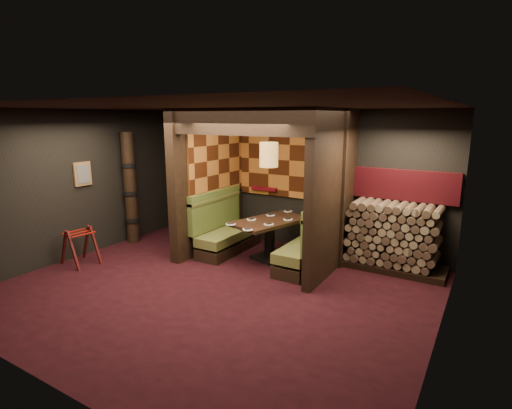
% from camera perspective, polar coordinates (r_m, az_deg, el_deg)
% --- Properties ---
extents(floor, '(6.50, 5.50, 0.02)m').
position_cam_1_polar(floor, '(6.57, -6.00, -12.06)').
color(floor, black).
rests_on(floor, ground).
extents(ceiling, '(6.50, 5.50, 0.02)m').
position_cam_1_polar(ceiling, '(5.99, -6.64, 13.81)').
color(ceiling, black).
rests_on(ceiling, ground).
extents(wall_back, '(6.50, 0.02, 2.85)m').
position_cam_1_polar(wall_back, '(8.44, 5.14, 3.66)').
color(wall_back, black).
rests_on(wall_back, ground).
extents(wall_front, '(6.50, 0.02, 2.85)m').
position_cam_1_polar(wall_front, '(4.35, -29.05, -6.38)').
color(wall_front, black).
rests_on(wall_front, ground).
extents(wall_left, '(0.02, 5.50, 2.85)m').
position_cam_1_polar(wall_left, '(8.48, -24.13, 2.65)').
color(wall_left, black).
rests_on(wall_left, ground).
extents(wall_right, '(0.02, 5.50, 2.85)m').
position_cam_1_polar(wall_right, '(4.93, 25.52, -3.91)').
color(wall_right, black).
rests_on(wall_right, ground).
extents(partition_left, '(0.20, 2.20, 2.85)m').
position_cam_1_polar(partition_left, '(8.22, -6.83, 3.38)').
color(partition_left, black).
rests_on(partition_left, floor).
extents(partition_right, '(0.15, 2.10, 2.85)m').
position_cam_1_polar(partition_right, '(6.98, 10.91, 1.62)').
color(partition_right, black).
rests_on(partition_right, floor).
extents(header_beam, '(2.85, 0.18, 0.44)m').
position_cam_1_polar(header_beam, '(6.57, -2.95, 11.74)').
color(header_beam, black).
rests_on(header_beam, partition_left).
extents(tapa_back_panel, '(2.40, 0.06, 1.55)m').
position_cam_1_polar(tapa_back_panel, '(8.36, 4.88, 6.31)').
color(tapa_back_panel, '#AC6225').
rests_on(tapa_back_panel, wall_back).
extents(tapa_side_panel, '(0.04, 1.85, 1.45)m').
position_cam_1_polar(tapa_side_panel, '(8.23, -5.49, 6.41)').
color(tapa_side_panel, '#AC6225').
rests_on(tapa_side_panel, partition_left).
extents(lacquer_shelf, '(0.60, 0.12, 0.07)m').
position_cam_1_polar(lacquer_shelf, '(8.66, 1.22, 2.29)').
color(lacquer_shelf, '#5F0713').
rests_on(lacquer_shelf, wall_back).
extents(booth_bench_left, '(0.68, 1.60, 1.14)m').
position_cam_1_polar(booth_bench_left, '(8.21, -4.50, -3.91)').
color(booth_bench_left, black).
rests_on(booth_bench_left, floor).
extents(booth_bench_right, '(0.68, 1.60, 1.14)m').
position_cam_1_polar(booth_bench_right, '(7.32, 7.72, -6.05)').
color(booth_bench_right, black).
rests_on(booth_bench_right, floor).
extents(dining_table, '(1.19, 1.66, 0.79)m').
position_cam_1_polar(dining_table, '(7.67, 1.96, -3.90)').
color(dining_table, black).
rests_on(dining_table, floor).
extents(place_settings, '(1.06, 1.78, 0.03)m').
position_cam_1_polar(place_settings, '(7.60, 1.97, -2.11)').
color(place_settings, white).
rests_on(place_settings, dining_table).
extents(pendant_lamp, '(0.34, 0.34, 1.05)m').
position_cam_1_polar(pendant_lamp, '(7.35, 1.85, 7.14)').
color(pendant_lamp, '#A97E3B').
rests_on(pendant_lamp, ceiling).
extents(framed_picture, '(0.05, 0.36, 0.46)m').
position_cam_1_polar(framed_picture, '(8.47, -23.53, 4.03)').
color(framed_picture, olive).
rests_on(framed_picture, wall_left).
extents(luggage_rack, '(0.73, 0.55, 0.74)m').
position_cam_1_polar(luggage_rack, '(8.16, -23.86, -5.30)').
color(luggage_rack, '#420B0B').
rests_on(luggage_rack, floor).
extents(totem_column, '(0.31, 0.31, 2.40)m').
position_cam_1_polar(totem_column, '(9.02, -17.53, 2.15)').
color(totem_column, black).
rests_on(totem_column, floor).
extents(firewood_stack, '(1.73, 0.70, 1.22)m').
position_cam_1_polar(firewood_stack, '(7.52, 19.46, -4.47)').
color(firewood_stack, black).
rests_on(firewood_stack, floor).
extents(mosaic_header, '(1.83, 0.10, 0.56)m').
position_cam_1_polar(mosaic_header, '(7.64, 20.46, 2.59)').
color(mosaic_header, maroon).
rests_on(mosaic_header, wall_back).
extents(bay_front_post, '(0.08, 0.08, 2.85)m').
position_cam_1_polar(bay_front_post, '(7.19, 12.30, 1.88)').
color(bay_front_post, black).
rests_on(bay_front_post, floor).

